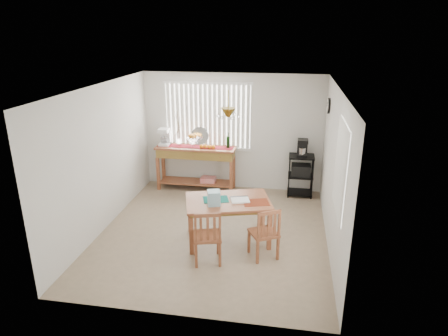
% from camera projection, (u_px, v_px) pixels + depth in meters
% --- Properties ---
extents(ground, '(4.00, 4.50, 0.01)m').
position_uv_depth(ground, '(214.00, 232.00, 7.23)').
color(ground, gray).
extents(room_shell, '(4.20, 4.70, 2.70)m').
position_uv_depth(room_shell, '(213.00, 142.00, 6.68)').
color(room_shell, silver).
rests_on(room_shell, ground).
extents(sideboard, '(1.78, 0.50, 1.00)m').
position_uv_depth(sideboard, '(196.00, 158.00, 8.94)').
color(sideboard, '#985333').
rests_on(sideboard, ground).
extents(sideboard_items, '(1.69, 0.43, 0.77)m').
position_uv_depth(sideboard_items, '(184.00, 139.00, 8.86)').
color(sideboard_items, maroon).
rests_on(sideboard_items, sideboard).
extents(wire_cart, '(0.54, 0.43, 0.91)m').
position_uv_depth(wire_cart, '(301.00, 172.00, 8.65)').
color(wire_cart, black).
rests_on(wire_cart, ground).
extents(cart_items, '(0.21, 0.26, 0.38)m').
position_uv_depth(cart_items, '(302.00, 148.00, 8.49)').
color(cart_items, black).
rests_on(cart_items, wire_cart).
extents(dining_table, '(1.60, 1.25, 0.75)m').
position_uv_depth(dining_table, '(228.00, 205.00, 6.75)').
color(dining_table, '#985333').
rests_on(dining_table, ground).
extents(table_items, '(1.17, 0.53, 0.24)m').
position_uv_depth(table_items, '(221.00, 199.00, 6.57)').
color(table_items, '#136D62').
rests_on(table_items, dining_table).
extents(chair_left, '(0.52, 0.52, 0.92)m').
position_uv_depth(chair_left, '(207.00, 237.00, 6.16)').
color(chair_left, '#985333').
rests_on(chair_left, ground).
extents(chair_right, '(0.55, 0.55, 0.88)m').
position_uv_depth(chair_right, '(265.00, 233.00, 6.30)').
color(chair_right, '#985333').
rests_on(chair_right, ground).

